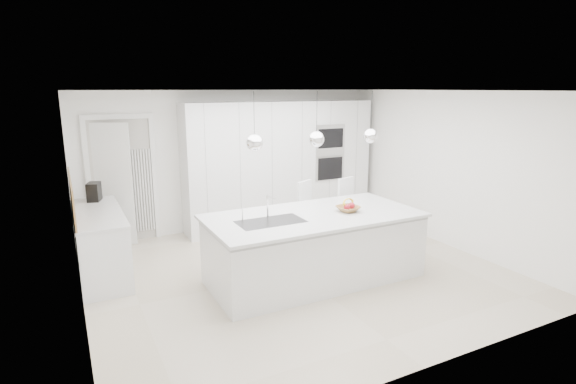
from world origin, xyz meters
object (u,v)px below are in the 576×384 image
bar_stool_left (309,217)px  bar_stool_right (350,214)px  fruit_bowl (348,209)px  espresso_machine (94,192)px  island_base (315,249)px

bar_stool_left → bar_stool_right: (0.66, -0.18, 0.01)m
fruit_bowl → bar_stool_left: (-0.02, 1.05, -0.39)m
fruit_bowl → espresso_machine: (-3.02, 2.20, 0.10)m
fruit_bowl → bar_stool_left: bar_stool_left is taller
bar_stool_right → espresso_machine: bearing=143.0°
island_base → bar_stool_right: bearing=35.9°
espresso_machine → bar_stool_right: bearing=-2.5°
bar_stool_right → fruit_bowl: bearing=-143.6°
fruit_bowl → island_base: bearing=174.9°
bar_stool_left → bar_stool_right: bar_stool_right is taller
espresso_machine → bar_stool_right: (3.66, -1.34, -0.48)m
bar_stool_left → bar_stool_right: size_ratio=0.98×
bar_stool_left → bar_stool_right: bearing=-40.5°
island_base → bar_stool_right: 1.40m
island_base → bar_stool_left: (0.47, 1.00, 0.12)m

